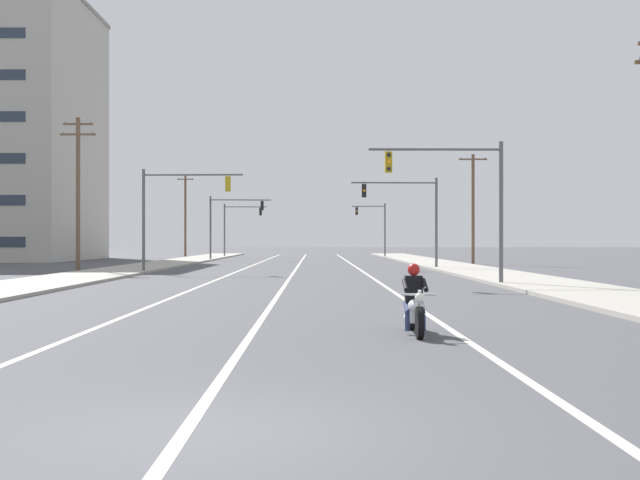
{
  "coord_description": "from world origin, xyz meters",
  "views": [
    {
      "loc": [
        1.09,
        -7.47,
        1.95
      ],
      "look_at": [
        1.26,
        21.16,
        1.96
      ],
      "focal_mm": 41.89,
      "sensor_mm": 36.0,
      "label": 1
    }
  ],
  "objects_px": {
    "traffic_signal_near_left": "(173,203)",
    "traffic_signal_near_right": "(462,189)",
    "utility_pole_left_near": "(78,189)",
    "utility_pole_right_far": "(473,206)",
    "traffic_signal_far_right": "(376,222)",
    "utility_pole_left_far": "(185,215)",
    "traffic_signal_mid_right": "(411,208)",
    "traffic_signal_mid_left": "(229,217)",
    "motorcycle_with_rider": "(415,306)",
    "traffic_signal_far_left": "(237,222)"
  },
  "relations": [
    {
      "from": "traffic_signal_near_right",
      "to": "traffic_signal_mid_right",
      "type": "relative_size",
      "value": 1.0
    },
    {
      "from": "utility_pole_left_near",
      "to": "utility_pole_right_far",
      "type": "distance_m",
      "value": 31.11
    },
    {
      "from": "traffic_signal_far_left",
      "to": "utility_pole_right_far",
      "type": "height_order",
      "value": "utility_pole_right_far"
    },
    {
      "from": "traffic_signal_far_right",
      "to": "traffic_signal_near_right",
      "type": "bearing_deg",
      "value": -90.65
    },
    {
      "from": "motorcycle_with_rider",
      "to": "utility_pole_right_far",
      "type": "bearing_deg",
      "value": 76.59
    },
    {
      "from": "traffic_signal_near_right",
      "to": "utility_pole_left_far",
      "type": "bearing_deg",
      "value": 110.75
    },
    {
      "from": "traffic_signal_near_left",
      "to": "utility_pole_right_far",
      "type": "distance_m",
      "value": 26.87
    },
    {
      "from": "traffic_signal_mid_left",
      "to": "traffic_signal_far_right",
      "type": "distance_m",
      "value": 20.43
    },
    {
      "from": "traffic_signal_near_right",
      "to": "utility_pole_left_far",
      "type": "height_order",
      "value": "utility_pole_left_far"
    },
    {
      "from": "motorcycle_with_rider",
      "to": "traffic_signal_near_right",
      "type": "distance_m",
      "value": 17.42
    },
    {
      "from": "motorcycle_with_rider",
      "to": "traffic_signal_near_right",
      "type": "bearing_deg",
      "value": 75.64
    },
    {
      "from": "traffic_signal_near_left",
      "to": "traffic_signal_far_left",
      "type": "bearing_deg",
      "value": 90.95
    },
    {
      "from": "traffic_signal_mid_left",
      "to": "utility_pole_left_far",
      "type": "height_order",
      "value": "utility_pole_left_far"
    },
    {
      "from": "traffic_signal_near_right",
      "to": "utility_pole_left_near",
      "type": "relative_size",
      "value": 0.64
    },
    {
      "from": "motorcycle_with_rider",
      "to": "traffic_signal_mid_left",
      "type": "height_order",
      "value": "traffic_signal_mid_left"
    },
    {
      "from": "traffic_signal_mid_left",
      "to": "traffic_signal_far_right",
      "type": "bearing_deg",
      "value": 41.52
    },
    {
      "from": "traffic_signal_far_right",
      "to": "traffic_signal_near_left",
      "type": "bearing_deg",
      "value": -110.53
    },
    {
      "from": "traffic_signal_far_left",
      "to": "utility_pole_left_near",
      "type": "relative_size",
      "value": 0.64
    },
    {
      "from": "motorcycle_with_rider",
      "to": "utility_pole_left_far",
      "type": "distance_m",
      "value": 76.89
    },
    {
      "from": "traffic_signal_far_left",
      "to": "utility_pole_left_far",
      "type": "relative_size",
      "value": 0.64
    },
    {
      "from": "motorcycle_with_rider",
      "to": "utility_pole_left_far",
      "type": "height_order",
      "value": "utility_pole_left_far"
    },
    {
      "from": "traffic_signal_near_left",
      "to": "utility_pole_right_far",
      "type": "xyz_separation_m",
      "value": [
        21.36,
        16.3,
        0.54
      ]
    },
    {
      "from": "utility_pole_left_near",
      "to": "traffic_signal_mid_right",
      "type": "bearing_deg",
      "value": 10.18
    },
    {
      "from": "traffic_signal_mid_right",
      "to": "utility_pole_left_far",
      "type": "bearing_deg",
      "value": 119.29
    },
    {
      "from": "traffic_signal_mid_left",
      "to": "traffic_signal_far_left",
      "type": "height_order",
      "value": "same"
    },
    {
      "from": "traffic_signal_far_right",
      "to": "traffic_signal_far_left",
      "type": "xyz_separation_m",
      "value": [
        -16.09,
        1.54,
        0.07
      ]
    },
    {
      "from": "motorcycle_with_rider",
      "to": "traffic_signal_near_left",
      "type": "relative_size",
      "value": 0.35
    },
    {
      "from": "utility_pole_right_far",
      "to": "traffic_signal_near_right",
      "type": "bearing_deg",
      "value": -102.86
    },
    {
      "from": "traffic_signal_near_left",
      "to": "traffic_signal_far_right",
      "type": "distance_m",
      "value": 43.86
    },
    {
      "from": "traffic_signal_far_right",
      "to": "utility_pole_left_near",
      "type": "distance_m",
      "value": 44.57
    },
    {
      "from": "motorcycle_with_rider",
      "to": "utility_pole_left_far",
      "type": "bearing_deg",
      "value": 103.41
    },
    {
      "from": "traffic_signal_near_left",
      "to": "traffic_signal_near_right",
      "type": "bearing_deg",
      "value": -40.21
    },
    {
      "from": "traffic_signal_near_left",
      "to": "traffic_signal_mid_right",
      "type": "height_order",
      "value": "same"
    },
    {
      "from": "motorcycle_with_rider",
      "to": "utility_pole_left_near",
      "type": "bearing_deg",
      "value": 118.46
    },
    {
      "from": "motorcycle_with_rider",
      "to": "traffic_signal_near_right",
      "type": "xyz_separation_m",
      "value": [
        4.23,
        16.52,
        3.57
      ]
    },
    {
      "from": "traffic_signal_mid_right",
      "to": "utility_pole_left_near",
      "type": "relative_size",
      "value": 0.64
    },
    {
      "from": "motorcycle_with_rider",
      "to": "utility_pole_left_near",
      "type": "height_order",
      "value": "utility_pole_left_near"
    },
    {
      "from": "traffic_signal_near_left",
      "to": "traffic_signal_far_right",
      "type": "bearing_deg",
      "value": 69.47
    },
    {
      "from": "traffic_signal_mid_right",
      "to": "traffic_signal_mid_left",
      "type": "relative_size",
      "value": 1.0
    },
    {
      "from": "traffic_signal_near_right",
      "to": "traffic_signal_near_left",
      "type": "relative_size",
      "value": 1.0
    },
    {
      "from": "utility_pole_left_near",
      "to": "utility_pole_left_far",
      "type": "xyz_separation_m",
      "value": [
        -0.88,
        43.46,
        -0.11
      ]
    },
    {
      "from": "traffic_signal_near_right",
      "to": "utility_pole_right_far",
      "type": "distance_m",
      "value": 29.54
    },
    {
      "from": "traffic_signal_mid_right",
      "to": "traffic_signal_mid_left",
      "type": "bearing_deg",
      "value": 124.69
    },
    {
      "from": "traffic_signal_mid_left",
      "to": "utility_pole_left_far",
      "type": "bearing_deg",
      "value": 112.06
    },
    {
      "from": "utility_pole_left_far",
      "to": "traffic_signal_near_right",
      "type": "bearing_deg",
      "value": -69.25
    },
    {
      "from": "motorcycle_with_rider",
      "to": "utility_pole_right_far",
      "type": "xyz_separation_m",
      "value": [
        10.8,
        45.31,
        4.12
      ]
    },
    {
      "from": "utility_pole_left_near",
      "to": "motorcycle_with_rider",
      "type": "bearing_deg",
      "value": -61.54
    },
    {
      "from": "traffic_signal_near_left",
      "to": "traffic_signal_far_left",
      "type": "height_order",
      "value": "same"
    },
    {
      "from": "traffic_signal_far_left",
      "to": "traffic_signal_mid_left",
      "type": "bearing_deg",
      "value": -86.98
    },
    {
      "from": "motorcycle_with_rider",
      "to": "traffic_signal_mid_left",
      "type": "bearing_deg",
      "value": 100.48
    }
  ]
}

